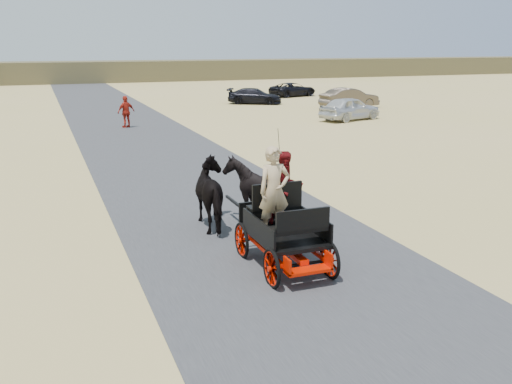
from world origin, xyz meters
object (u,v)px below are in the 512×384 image
object	(u,v)px
pedestrian	(126,112)
car_b	(349,98)
carriage	(284,250)
horse_right	(257,190)
car_d	(293,90)
car_c	(255,96)
car_a	(350,108)
horse_left	(215,194)

from	to	relation	value
pedestrian	car_b	bearing A→B (deg)	172.63
carriage	horse_right	world-z (taller)	horse_right
car_b	car_d	distance (m)	9.71
car_b	car_c	size ratio (longest dim) A/B	1.05
car_c	car_d	world-z (taller)	car_c
carriage	car_a	bearing A→B (deg)	56.83
horse_left	car_a	world-z (taller)	horse_left
car_d	car_c	bearing A→B (deg)	115.34
horse_left	car_b	bearing A→B (deg)	-126.63
car_b	car_c	world-z (taller)	car_b
carriage	horse_left	size ratio (longest dim) A/B	1.20
car_c	car_b	bearing A→B (deg)	-103.72
carriage	car_b	world-z (taller)	car_b
horse_right	car_c	size ratio (longest dim) A/B	0.42
car_a	car_c	xyz separation A→B (m)	(-2.00, 10.79, -0.11)
horse_left	car_a	distance (m)	21.60
pedestrian	car_d	bearing A→B (deg)	-161.35
car_d	horse_left	bearing A→B (deg)	136.44
horse_left	pedestrian	distance (m)	18.41
car_c	car_d	bearing A→B (deg)	-18.79
car_c	car_a	bearing A→B (deg)	-139.66
pedestrian	car_c	bearing A→B (deg)	-161.79
horse_left	car_b	xyz separation A→B (m)	(16.81, 22.61, -0.14)
carriage	car_d	world-z (taller)	car_d
carriage	car_b	bearing A→B (deg)	57.59
horse_right	car_b	xyz separation A→B (m)	(15.71, 22.61, -0.14)
pedestrian	horse_left	bearing A→B (deg)	66.45
horse_right	car_c	world-z (taller)	horse_right
pedestrian	car_a	distance (m)	13.07
horse_left	car_c	world-z (taller)	horse_left
horse_right	pedestrian	world-z (taller)	pedestrian
carriage	horse_right	size ratio (longest dim) A/B	1.41
carriage	car_c	distance (m)	32.54
car_a	car_b	xyz separation A→B (m)	(3.29, 5.76, 0.01)
car_a	carriage	bearing A→B (deg)	128.60
pedestrian	car_a	bearing A→B (deg)	151.29
carriage	horse_right	distance (m)	3.09
carriage	car_b	xyz separation A→B (m)	(16.26, 25.61, 0.35)
car_b	car_a	bearing A→B (deg)	144.67
horse_left	car_b	world-z (taller)	horse_left
horse_left	car_d	xyz separation A→B (m)	(16.83, 32.32, -0.26)
carriage	horse_right	xyz separation A→B (m)	(0.55, 3.00, 0.49)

